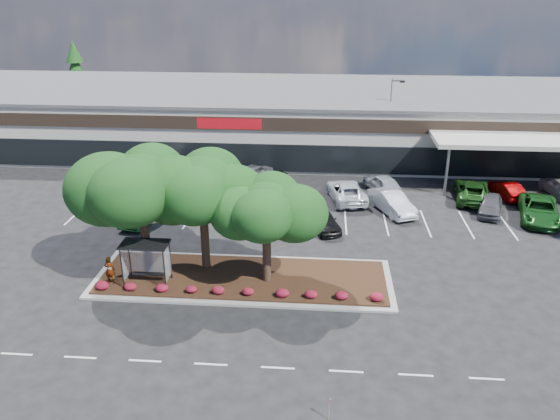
# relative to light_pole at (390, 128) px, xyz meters

# --- Properties ---
(ground) EXTENTS (160.00, 160.00, 0.00)m
(ground) POSITION_rel_light_pole_xyz_m (-9.05, -28.04, -3.66)
(ground) COLOR black
(ground) RESTS_ON ground
(retail_store) EXTENTS (80.40, 25.20, 6.25)m
(retail_store) POSITION_rel_light_pole_xyz_m (-8.99, 5.87, -0.50)
(retail_store) COLOR #BDB7AD
(retail_store) RESTS_ON ground
(landscape_island) EXTENTS (18.00, 6.00, 0.26)m
(landscape_island) POSITION_rel_light_pole_xyz_m (-11.05, -24.04, -3.53)
(landscape_island) COLOR #979692
(landscape_island) RESTS_ON ground
(lane_markings) EXTENTS (33.12, 20.06, 0.01)m
(lane_markings) POSITION_rel_light_pole_xyz_m (-9.19, -17.61, -3.65)
(lane_markings) COLOR silver
(lane_markings) RESTS_ON ground
(shrub_row) EXTENTS (17.00, 0.80, 0.50)m
(shrub_row) POSITION_rel_light_pole_xyz_m (-11.05, -26.14, -3.15)
(shrub_row) COLOR maroon
(shrub_row) RESTS_ON landscape_island
(bus_shelter) EXTENTS (2.75, 1.55, 2.59)m
(bus_shelter) POSITION_rel_light_pole_xyz_m (-16.55, -25.09, -1.35)
(bus_shelter) COLOR black
(bus_shelter) RESTS_ON landscape_island
(island_tree_west) EXTENTS (7.20, 7.20, 7.89)m
(island_tree_west) POSITION_rel_light_pole_xyz_m (-17.05, -23.54, 0.55)
(island_tree_west) COLOR #133E14
(island_tree_west) RESTS_ON landscape_island
(island_tree_mid) EXTENTS (6.60, 6.60, 7.32)m
(island_tree_mid) POSITION_rel_light_pole_xyz_m (-13.55, -22.84, 0.26)
(island_tree_mid) COLOR #133E14
(island_tree_mid) RESTS_ON landscape_island
(island_tree_east) EXTENTS (5.80, 5.80, 6.50)m
(island_tree_east) POSITION_rel_light_pole_xyz_m (-9.55, -24.34, -0.15)
(island_tree_east) COLOR #133E14
(island_tree_east) RESTS_ON landscape_island
(conifer_north_west) EXTENTS (4.40, 4.40, 10.00)m
(conifer_north_west) POSITION_rel_light_pole_xyz_m (-39.05, 17.96, 1.34)
(conifer_north_west) COLOR #133E14
(conifer_north_west) RESTS_ON ground
(person_waiting) EXTENTS (0.64, 0.43, 1.72)m
(person_waiting) POSITION_rel_light_pole_xyz_m (-18.74, -25.43, -2.54)
(person_waiting) COLOR #594C47
(person_waiting) RESTS_ON landscape_island
(light_pole) EXTENTS (1.41, 0.77, 8.35)m
(light_pole) POSITION_rel_light_pole_xyz_m (0.00, 0.00, 0.00)
(light_pole) COLOR #979692
(light_pole) RESTS_ON ground
(survey_stake) EXTENTS (0.07, 0.14, 1.08)m
(survey_stake) POSITION_rel_light_pole_xyz_m (-5.85, -35.12, -2.97)
(survey_stake) COLOR tan
(survey_stake) RESTS_ON ground
(car_0) EXTENTS (2.84, 5.84, 1.64)m
(car_0) POSITION_rel_light_pole_xyz_m (-22.81, -13.00, -2.84)
(car_0) COLOR navy
(car_0) RESTS_ON ground
(car_1) EXTENTS (2.60, 5.16, 1.62)m
(car_1) POSITION_rel_light_pole_xyz_m (-19.78, -15.83, -2.85)
(car_1) COLOR #195428
(car_1) RESTS_ON ground
(car_2) EXTENTS (3.73, 5.40, 1.69)m
(car_2) POSITION_rel_light_pole_xyz_m (-17.41, -12.75, -2.82)
(car_2) COLOR #56565D
(car_2) RESTS_ON ground
(car_3) EXTENTS (2.72, 4.95, 1.55)m
(car_3) POSITION_rel_light_pole_xyz_m (-13.01, -13.64, -2.89)
(car_3) COLOR silver
(car_3) RESTS_ON ground
(car_4) EXTENTS (4.36, 6.49, 1.65)m
(car_4) POSITION_rel_light_pole_xyz_m (-8.80, -15.18, -2.83)
(car_4) COLOR silver
(car_4) RESTS_ON ground
(car_5) EXTENTS (3.13, 4.56, 1.44)m
(car_5) POSITION_rel_light_pole_xyz_m (-6.29, -16.16, -2.94)
(car_5) COLOR black
(car_5) RESTS_ON ground
(car_6) EXTENTS (3.69, 5.31, 1.66)m
(car_6) POSITION_rel_light_pole_xyz_m (-0.91, -12.56, -2.83)
(car_6) COLOR silver
(car_6) RESTS_ON ground
(car_7) EXTENTS (2.89, 4.54, 1.44)m
(car_7) POSITION_rel_light_pole_xyz_m (6.72, -12.26, -2.94)
(car_7) COLOR #54555B
(car_7) RESTS_ON ground
(car_8) EXTENTS (4.08, 6.41, 1.65)m
(car_8) POSITION_rel_light_pole_xyz_m (10.08, -13.19, -2.84)
(car_8) COLOR #1A551D
(car_8) RESTS_ON ground
(car_9) EXTENTS (2.81, 5.35, 1.68)m
(car_9) POSITION_rel_light_pole_xyz_m (-21.22, -7.85, -2.82)
(car_9) COLOR silver
(car_9) RESTS_ON ground
(car_10) EXTENTS (3.54, 5.43, 1.39)m
(car_10) POSITION_rel_light_pole_xyz_m (-20.09, -7.73, -2.96)
(car_10) COLOR navy
(car_10) RESTS_ON ground
(car_11) EXTENTS (3.62, 5.02, 1.59)m
(car_11) POSITION_rel_light_pole_xyz_m (-12.58, -6.14, -2.87)
(car_11) COLOR slate
(car_11) RESTS_ON ground
(car_12) EXTENTS (2.20, 5.00, 1.43)m
(car_12) POSITION_rel_light_pole_xyz_m (-10.62, -7.57, -2.95)
(car_12) COLOR black
(car_12) RESTS_ON ground
(car_13) EXTENTS (3.66, 6.09, 1.58)m
(car_13) POSITION_rel_light_pole_xyz_m (-4.40, -10.27, -2.87)
(car_13) COLOR silver
(car_13) RESTS_ON ground
(car_14) EXTENTS (3.53, 5.05, 1.60)m
(car_14) POSITION_rel_light_pole_xyz_m (-1.23, -8.18, -2.86)
(car_14) COLOR #9BA1A7
(car_14) RESTS_ON ground
(car_15) EXTENTS (3.58, 6.17, 1.62)m
(car_15) POSITION_rel_light_pole_xyz_m (6.03, -9.33, -2.85)
(car_15) COLOR #23551C
(car_15) RESTS_ON ground
(car_16) EXTENTS (2.26, 4.36, 1.37)m
(car_16) POSITION_rel_light_pole_xyz_m (9.07, -8.55, -2.98)
(car_16) COLOR #940102
(car_16) RESTS_ON ground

